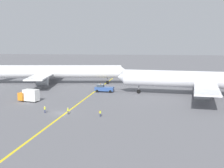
% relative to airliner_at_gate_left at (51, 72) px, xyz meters
% --- Properties ---
extents(ground_plane, '(600.00, 600.00, 0.00)m').
position_rel_airliner_at_gate_left_xyz_m(ground_plane, '(18.64, -47.81, -4.85)').
color(ground_plane, slate).
extents(taxiway_stripe, '(3.57, 119.97, 0.01)m').
position_rel_airliner_at_gate_left_xyz_m(taxiway_stripe, '(19.95, -37.81, -4.84)').
color(taxiway_stripe, yellow).
rests_on(taxiway_stripe, ground).
extents(airliner_at_gate_left, '(59.37, 44.20, 15.24)m').
position_rel_airliner_at_gate_left_xyz_m(airliner_at_gate_left, '(0.00, 0.00, 0.00)').
color(airliner_at_gate_left, white).
rests_on(airliner_at_gate_left, ground).
extents(airliner_being_pushed, '(51.62, 49.75, 16.39)m').
position_rel_airliner_at_gate_left_xyz_m(airliner_being_pushed, '(54.27, -19.87, 0.21)').
color(airliner_being_pushed, silver).
rests_on(airliner_being_pushed, ground).
extents(pushback_tug, '(9.52, 3.26, 2.92)m').
position_rel_airliner_at_gate_left_xyz_m(pushback_tug, '(23.71, -16.38, -3.61)').
color(pushback_tug, '#2D4C8C').
rests_on(pushback_tug, ground).
extents(gse_catering_truck_tall, '(6.24, 3.70, 3.50)m').
position_rel_airliner_at_gate_left_xyz_m(gse_catering_truck_tall, '(5.35, -35.48, -3.09)').
color(gse_catering_truck_tall, orange).
rests_on(gse_catering_truck_tall, ground).
extents(ground_crew_ramp_agent_by_cones, '(0.48, 0.36, 1.68)m').
position_rel_airliner_at_gate_left_xyz_m(ground_crew_ramp_agent_by_cones, '(14.68, -48.34, -3.97)').
color(ground_crew_ramp_agent_by_cones, '#2D3351').
rests_on(ground_crew_ramp_agent_by_cones, ground).
extents(ground_crew_marshaller_foreground, '(0.45, 0.38, 1.58)m').
position_rel_airliner_at_gate_left_xyz_m(ground_crew_marshaller_foreground, '(28.48, -50.27, -4.03)').
color(ground_crew_marshaller_foreground, '#2D3351').
rests_on(ground_crew_marshaller_foreground, ground).
extents(ground_crew_wing_walker_right, '(0.36, 0.36, 1.69)m').
position_rel_airliner_at_gate_left_xyz_m(ground_crew_wing_walker_right, '(20.61, -49.13, -3.97)').
color(ground_crew_wing_walker_right, '#4C4C51').
rests_on(ground_crew_wing_walker_right, ground).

